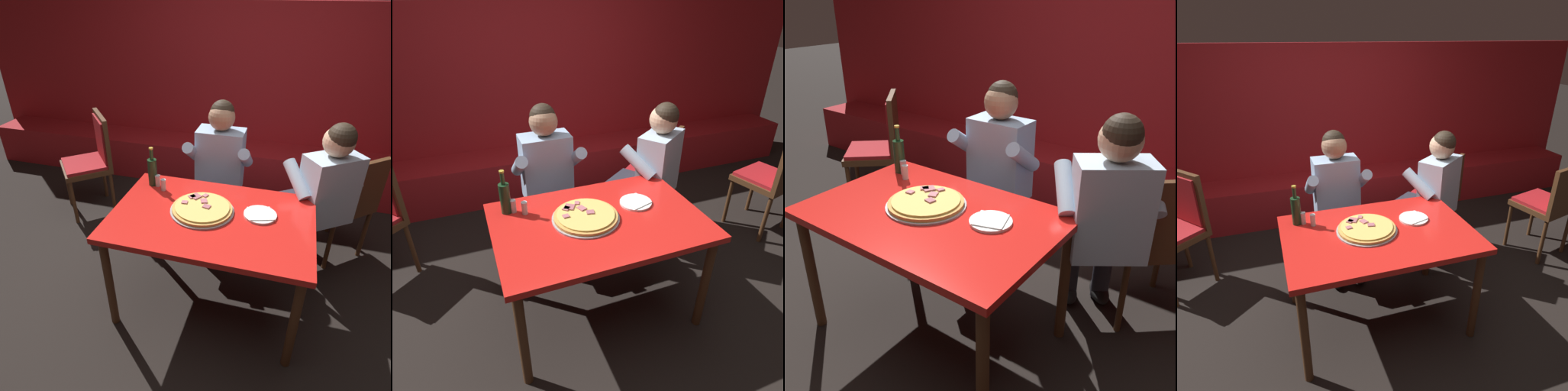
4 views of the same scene
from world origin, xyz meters
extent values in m
plane|color=black|center=(0.00, 0.00, 0.00)|extent=(24.00, 24.00, 0.00)
cube|color=#A3191E|center=(0.00, 2.18, 0.95)|extent=(6.80, 0.16, 1.90)
cube|color=#A3191E|center=(0.00, 1.86, 0.23)|extent=(6.46, 0.48, 0.46)
cylinder|color=#4C2D19|center=(-0.58, -0.37, 0.36)|extent=(0.06, 0.06, 0.72)
cylinder|color=#4C2D19|center=(0.58, -0.37, 0.36)|extent=(0.06, 0.06, 0.72)
cylinder|color=#4C2D19|center=(-0.58, 0.37, 0.36)|extent=(0.06, 0.06, 0.72)
cylinder|color=#4C2D19|center=(0.58, 0.37, 0.36)|extent=(0.06, 0.06, 0.72)
cube|color=red|center=(0.00, 0.00, 0.74)|extent=(1.29, 0.86, 0.04)
cylinder|color=#9E9EA3|center=(-0.07, 0.03, 0.76)|extent=(0.42, 0.42, 0.01)
cylinder|color=#C69347|center=(-0.07, 0.03, 0.78)|extent=(0.39, 0.39, 0.02)
cylinder|color=#E5BC5B|center=(-0.07, 0.03, 0.79)|extent=(0.35, 0.35, 0.01)
cube|color=#A85B66|center=(-0.14, 0.14, 0.80)|extent=(0.08, 0.09, 0.01)
cube|color=#B76670|center=(-0.08, 0.16, 0.80)|extent=(0.04, 0.05, 0.01)
cube|color=#B76670|center=(-0.17, 0.13, 0.80)|extent=(0.06, 0.06, 0.01)
cube|color=#A85B66|center=(-0.04, 0.03, 0.80)|extent=(0.05, 0.05, 0.01)
cube|color=#B76670|center=(-0.19, 0.05, 0.80)|extent=(0.04, 0.04, 0.01)
cube|color=#B76670|center=(-0.08, 0.10, 0.80)|extent=(0.06, 0.06, 0.01)
cylinder|color=white|center=(0.30, 0.09, 0.77)|extent=(0.21, 0.21, 0.01)
cube|color=white|center=(0.30, 0.09, 0.78)|extent=(0.19, 0.19, 0.01)
cylinder|color=#19381E|center=(-0.51, 0.28, 0.86)|extent=(0.07, 0.07, 0.20)
cylinder|color=#19381E|center=(-0.51, 0.28, 1.00)|extent=(0.03, 0.03, 0.08)
cylinder|color=#B29933|center=(-0.51, 0.28, 1.05)|extent=(0.03, 0.03, 0.01)
cylinder|color=silver|center=(-0.47, 0.27, 0.80)|extent=(0.04, 0.04, 0.07)
cylinder|color=#516B33|center=(-0.47, 0.27, 0.78)|extent=(0.03, 0.03, 0.04)
cylinder|color=silver|center=(-0.47, 0.27, 0.84)|extent=(0.04, 0.04, 0.01)
cylinder|color=silver|center=(-0.41, 0.22, 0.80)|extent=(0.04, 0.04, 0.07)
cylinder|color=silver|center=(-0.41, 0.22, 0.78)|extent=(0.03, 0.03, 0.04)
cylinder|color=silver|center=(-0.41, 0.22, 0.84)|extent=(0.04, 0.04, 0.01)
ellipsoid|color=black|center=(-0.22, 0.49, 0.04)|extent=(0.11, 0.24, 0.09)
ellipsoid|color=black|center=(-0.02, 0.49, 0.04)|extent=(0.11, 0.24, 0.09)
cylinder|color=#282833|center=(-0.22, 0.49, 0.23)|extent=(0.11, 0.11, 0.43)
cylinder|color=#282833|center=(-0.02, 0.49, 0.23)|extent=(0.11, 0.11, 0.43)
cube|color=#282833|center=(-0.12, 0.59, 0.51)|extent=(0.34, 0.40, 0.12)
cube|color=#9EBCE0|center=(-0.12, 0.79, 0.78)|extent=(0.38, 0.22, 0.52)
cylinder|color=#9EBCE0|center=(-0.34, 0.71, 0.86)|extent=(0.09, 0.30, 0.25)
cylinder|color=#9EBCE0|center=(0.10, 0.71, 0.86)|extent=(0.09, 0.30, 0.25)
sphere|color=tan|center=(-0.12, 0.79, 1.15)|extent=(0.21, 0.21, 0.21)
sphere|color=#2D2319|center=(-0.12, 0.80, 1.18)|extent=(0.19, 0.19, 0.19)
cylinder|color=#4C2D19|center=(-1.75, 0.89, 0.23)|extent=(0.04, 0.04, 0.46)
cylinder|color=#4C2D19|center=(-1.50, 0.60, 0.23)|extent=(0.04, 0.04, 0.46)
cylinder|color=#4C2D19|center=(-1.47, 1.14, 0.23)|extent=(0.04, 0.04, 0.46)
cylinder|color=#4C2D19|center=(-1.21, 0.86, 0.23)|extent=(0.04, 0.04, 0.46)
cube|color=#4C2D19|center=(-1.48, 0.87, 0.49)|extent=(0.62, 0.62, 0.05)
cube|color=#A3191E|center=(-1.48, 0.87, 0.53)|extent=(0.57, 0.57, 0.03)
cube|color=#4C2D19|center=(-1.33, 1.00, 0.75)|extent=(0.32, 0.36, 0.48)
cube|color=#A3191E|center=(-1.35, 0.99, 0.75)|extent=(0.26, 0.29, 0.41)
cylinder|color=#4C2D19|center=(0.88, 1.13, 0.23)|extent=(0.04, 0.04, 0.46)
cylinder|color=#4C2D19|center=(0.59, 0.89, 0.23)|extent=(0.04, 0.04, 0.46)
cylinder|color=#4C2D19|center=(0.84, 0.60, 0.23)|extent=(0.04, 0.04, 0.46)
cube|color=#4C2D19|center=(0.86, 0.87, 0.49)|extent=(0.62, 0.62, 0.05)
cube|color=#A3191E|center=(0.86, 0.87, 0.53)|extent=(0.57, 0.57, 0.03)
cube|color=#4C2D19|center=(0.99, 0.71, 0.72)|extent=(0.36, 0.32, 0.42)
cube|color=#A3191E|center=(0.97, 0.73, 0.72)|extent=(0.29, 0.25, 0.36)
ellipsoid|color=black|center=(0.63, 0.82, 0.04)|extent=(0.23, 0.26, 0.09)
ellipsoid|color=black|center=(0.47, 0.70, 0.04)|extent=(0.23, 0.26, 0.09)
cylinder|color=#282833|center=(0.63, 0.82, 0.23)|extent=(0.11, 0.11, 0.43)
cylinder|color=#282833|center=(0.47, 0.70, 0.23)|extent=(0.11, 0.11, 0.43)
cube|color=#282833|center=(0.61, 0.68, 0.51)|extent=(0.51, 0.52, 0.12)
cube|color=silver|center=(0.73, 0.52, 0.78)|extent=(0.44, 0.40, 0.52)
cylinder|color=silver|center=(0.86, 0.71, 0.86)|extent=(0.25, 0.29, 0.25)
cylinder|color=silver|center=(0.50, 0.45, 0.86)|extent=(0.25, 0.29, 0.25)
sphere|color=#D6A884|center=(0.73, 0.52, 1.15)|extent=(0.21, 0.21, 0.21)
sphere|color=#2D2319|center=(0.73, 0.50, 1.18)|extent=(0.19, 0.19, 0.19)
camera|label=1|loc=(0.41, -1.79, 2.02)|focal=32.00mm
camera|label=2|loc=(-0.69, -1.62, 1.97)|focal=32.00mm
camera|label=3|loc=(1.34, -1.41, 1.79)|focal=40.00mm
camera|label=4|loc=(-0.67, -1.93, 1.98)|focal=32.00mm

